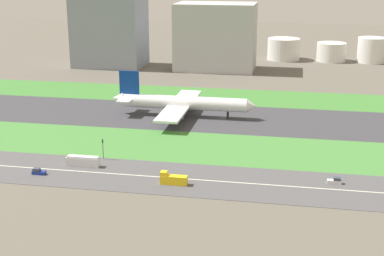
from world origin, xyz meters
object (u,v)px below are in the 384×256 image
(fuel_tank_west, at_px, (284,49))
(fuel_tank_centre, at_px, (331,52))
(bus_1, at_px, (83,161))
(truck_1, at_px, (173,179))
(car_2, at_px, (38,172))
(hangar_building, at_px, (216,37))
(car_1, at_px, (335,181))
(traffic_light, at_px, (103,148))
(terminal_building, at_px, (110,32))
(airliner, at_px, (180,103))
(fuel_tank_east, at_px, (371,50))

(fuel_tank_west, relative_size, fuel_tank_centre, 1.13)
(bus_1, height_order, truck_1, truck_1)
(car_2, distance_m, fuel_tank_centre, 258.71)
(hangar_building, xyz_separation_m, fuel_tank_centre, (73.85, 45.00, -14.42))
(hangar_building, bearing_deg, truck_1, -85.46)
(car_1, relative_size, hangar_building, 0.09)
(traffic_light, distance_m, fuel_tank_centre, 235.92)
(bus_1, xyz_separation_m, fuel_tank_centre, (92.07, 227.00, 4.50))
(truck_1, xyz_separation_m, fuel_tank_centre, (58.60, 237.00, 4.65))
(terminal_building, relative_size, fuel_tank_centre, 2.24)
(truck_1, height_order, hangar_building, hangar_building)
(car_2, height_order, terminal_building, terminal_building)
(bus_1, height_order, fuel_tank_centre, fuel_tank_centre)
(traffic_light, bearing_deg, fuel_tank_west, 75.85)
(terminal_building, relative_size, fuel_tank_west, 1.98)
(traffic_light, relative_size, terminal_building, 0.16)
(car_1, height_order, hangar_building, hangar_building)
(car_2, bearing_deg, hangar_building, -98.81)
(airliner, height_order, traffic_light, airliner)
(car_2, height_order, truck_1, truck_1)
(car_1, relative_size, terminal_building, 0.10)
(fuel_tank_east, bearing_deg, airliner, -121.94)
(truck_1, bearing_deg, car_2, -0.00)
(fuel_tank_west, bearing_deg, fuel_tank_centre, 0.00)
(airliner, distance_m, car_1, 93.35)
(airliner, bearing_deg, car_2, -111.63)
(truck_1, bearing_deg, traffic_light, -31.72)
(airliner, height_order, bus_1, airliner)
(truck_1, xyz_separation_m, fuel_tank_west, (26.10, 237.00, 5.72))
(airliner, bearing_deg, hangar_building, 90.59)
(airliner, height_order, fuel_tank_west, airliner)
(truck_1, height_order, fuel_tank_west, fuel_tank_west)
(airliner, distance_m, hangar_building, 114.93)
(car_2, xyz_separation_m, fuel_tank_east, (130.05, 237.00, 7.48))
(airliner, relative_size, fuel_tank_centre, 3.30)
(fuel_tank_centre, bearing_deg, truck_1, -103.89)
(traffic_light, xyz_separation_m, hangar_building, (13.86, 174.01, 16.45))
(airliner, relative_size, fuel_tank_west, 2.91)
(car_2, relative_size, car_1, 1.00)
(truck_1, relative_size, fuel_tank_west, 0.38)
(bus_1, distance_m, terminal_building, 190.20)
(terminal_building, bearing_deg, fuel_tank_east, 14.83)
(airliner, relative_size, terminal_building, 1.47)
(terminal_building, xyz_separation_m, fuel_tank_east, (169.90, 45.00, -13.73))
(truck_1, bearing_deg, terminal_building, -66.16)
(bus_1, height_order, terminal_building, terminal_building)
(car_1, xyz_separation_m, fuel_tank_centre, (8.94, 227.00, 5.39))
(truck_1, relative_size, fuel_tank_east, 0.45)
(fuel_tank_centre, bearing_deg, airliner, -114.56)
(traffic_light, relative_size, fuel_tank_centre, 0.37)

